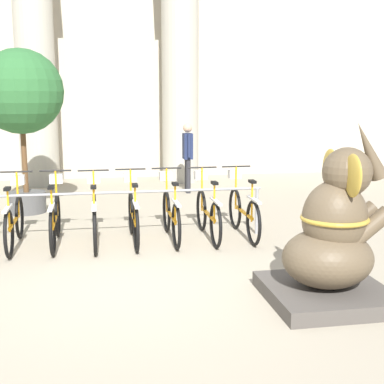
{
  "coord_description": "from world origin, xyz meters",
  "views": [
    {
      "loc": [
        -0.4,
        -6.13,
        2.2
      ],
      "look_at": [
        0.78,
        0.42,
        1.0
      ],
      "focal_mm": 50.0,
      "sensor_mm": 36.0,
      "label": 1
    }
  ],
  "objects_px": {
    "bicycle_2": "(15,219)",
    "bicycle_8": "(243,210)",
    "bicycle_5": "(133,215)",
    "bicycle_3": "(55,218)",
    "elephant_statue": "(333,242)",
    "bicycle_6": "(171,213)",
    "person_pedestrian": "(188,152)",
    "bicycle_7": "(208,212)",
    "bicycle_4": "(95,217)",
    "potted_tree": "(21,97)"
  },
  "relations": [
    {
      "from": "bicycle_8",
      "to": "elephant_statue",
      "type": "bearing_deg",
      "value": -86.0
    },
    {
      "from": "bicycle_2",
      "to": "potted_tree",
      "type": "relative_size",
      "value": 0.57
    },
    {
      "from": "bicycle_8",
      "to": "bicycle_2",
      "type": "bearing_deg",
      "value": -179.85
    },
    {
      "from": "bicycle_4",
      "to": "bicycle_8",
      "type": "relative_size",
      "value": 1.0
    },
    {
      "from": "person_pedestrian",
      "to": "bicycle_3",
      "type": "bearing_deg",
      "value": -123.96
    },
    {
      "from": "bicycle_6",
      "to": "person_pedestrian",
      "type": "xyz_separation_m",
      "value": [
        0.96,
        4.01,
        0.54
      ]
    },
    {
      "from": "potted_tree",
      "to": "bicycle_7",
      "type": "bearing_deg",
      "value": -39.04
    },
    {
      "from": "bicycle_2",
      "to": "potted_tree",
      "type": "bearing_deg",
      "value": 92.9
    },
    {
      "from": "bicycle_8",
      "to": "elephant_statue",
      "type": "height_order",
      "value": "elephant_statue"
    },
    {
      "from": "bicycle_2",
      "to": "bicycle_6",
      "type": "bearing_deg",
      "value": 0.05
    },
    {
      "from": "bicycle_5",
      "to": "potted_tree",
      "type": "xyz_separation_m",
      "value": [
        -1.86,
        2.45,
        1.76
      ]
    },
    {
      "from": "bicycle_4",
      "to": "bicycle_8",
      "type": "height_order",
      "value": "same"
    },
    {
      "from": "bicycle_8",
      "to": "potted_tree",
      "type": "xyz_separation_m",
      "value": [
        -3.6,
        2.43,
        1.76
      ]
    },
    {
      "from": "bicycle_5",
      "to": "elephant_statue",
      "type": "height_order",
      "value": "elephant_statue"
    },
    {
      "from": "bicycle_6",
      "to": "bicycle_5",
      "type": "bearing_deg",
      "value": -178.27
    },
    {
      "from": "elephant_statue",
      "to": "bicycle_3",
      "type": "bearing_deg",
      "value": 137.61
    },
    {
      "from": "bicycle_6",
      "to": "elephant_statue",
      "type": "relative_size",
      "value": 0.89
    },
    {
      "from": "bicycle_7",
      "to": "bicycle_4",
      "type": "bearing_deg",
      "value": -178.64
    },
    {
      "from": "bicycle_5",
      "to": "person_pedestrian",
      "type": "bearing_deg",
      "value": 69.11
    },
    {
      "from": "bicycle_4",
      "to": "elephant_statue",
      "type": "distance_m",
      "value": 3.74
    },
    {
      "from": "bicycle_5",
      "to": "potted_tree",
      "type": "distance_m",
      "value": 3.55
    },
    {
      "from": "bicycle_5",
      "to": "bicycle_7",
      "type": "height_order",
      "value": "same"
    },
    {
      "from": "bicycle_8",
      "to": "potted_tree",
      "type": "relative_size",
      "value": 0.57
    },
    {
      "from": "bicycle_7",
      "to": "person_pedestrian",
      "type": "distance_m",
      "value": 4.08
    },
    {
      "from": "bicycle_7",
      "to": "person_pedestrian",
      "type": "bearing_deg",
      "value": 84.62
    },
    {
      "from": "bicycle_2",
      "to": "bicycle_5",
      "type": "distance_m",
      "value": 1.74
    },
    {
      "from": "bicycle_3",
      "to": "person_pedestrian",
      "type": "bearing_deg",
      "value": 56.04
    },
    {
      "from": "bicycle_2",
      "to": "bicycle_4",
      "type": "distance_m",
      "value": 1.16
    },
    {
      "from": "bicycle_4",
      "to": "elephant_statue",
      "type": "bearing_deg",
      "value": -47.66
    },
    {
      "from": "bicycle_3",
      "to": "bicycle_4",
      "type": "height_order",
      "value": "same"
    },
    {
      "from": "bicycle_7",
      "to": "bicycle_8",
      "type": "distance_m",
      "value": 0.58
    },
    {
      "from": "bicycle_2",
      "to": "bicycle_6",
      "type": "relative_size",
      "value": 1.0
    },
    {
      "from": "bicycle_3",
      "to": "bicycle_4",
      "type": "relative_size",
      "value": 1.0
    },
    {
      "from": "bicycle_4",
      "to": "bicycle_5",
      "type": "height_order",
      "value": "same"
    },
    {
      "from": "bicycle_6",
      "to": "bicycle_8",
      "type": "xyz_separation_m",
      "value": [
        1.16,
        0.01,
        0.0
      ]
    },
    {
      "from": "potted_tree",
      "to": "bicycle_4",
      "type": "bearing_deg",
      "value": -62.76
    },
    {
      "from": "bicycle_4",
      "to": "bicycle_6",
      "type": "height_order",
      "value": "same"
    },
    {
      "from": "bicycle_3",
      "to": "person_pedestrian",
      "type": "height_order",
      "value": "person_pedestrian"
    },
    {
      "from": "bicycle_7",
      "to": "elephant_statue",
      "type": "distance_m",
      "value": 2.92
    },
    {
      "from": "bicycle_3",
      "to": "bicycle_5",
      "type": "xyz_separation_m",
      "value": [
        1.16,
        -0.02,
        0.0
      ]
    },
    {
      "from": "bicycle_4",
      "to": "bicycle_8",
      "type": "xyz_separation_m",
      "value": [
        2.32,
        0.06,
        0.0
      ]
    },
    {
      "from": "bicycle_8",
      "to": "bicycle_4",
      "type": "bearing_deg",
      "value": -178.4
    },
    {
      "from": "bicycle_6",
      "to": "bicycle_7",
      "type": "bearing_deg",
      "value": -1.66
    },
    {
      "from": "bicycle_7",
      "to": "bicycle_3",
      "type": "bearing_deg",
      "value": 179.42
    },
    {
      "from": "bicycle_5",
      "to": "bicycle_3",
      "type": "bearing_deg",
      "value": 178.8
    },
    {
      "from": "bicycle_5",
      "to": "bicycle_7",
      "type": "bearing_deg",
      "value": 0.03
    },
    {
      "from": "bicycle_6",
      "to": "bicycle_4",
      "type": "bearing_deg",
      "value": -177.14
    },
    {
      "from": "bicycle_2",
      "to": "bicycle_8",
      "type": "distance_m",
      "value": 3.48
    },
    {
      "from": "bicycle_3",
      "to": "bicycle_6",
      "type": "height_order",
      "value": "same"
    },
    {
      "from": "bicycle_2",
      "to": "bicycle_8",
      "type": "xyz_separation_m",
      "value": [
        3.48,
        0.01,
        0.0
      ]
    }
  ]
}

